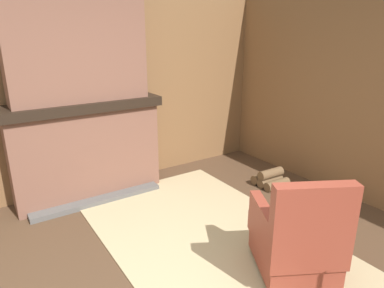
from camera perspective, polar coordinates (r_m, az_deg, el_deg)
name	(u,v)px	position (r m, az deg, el deg)	size (l,w,h in m)	color
wood_panel_wall_left	(75,92)	(4.46, -18.90, 8.16)	(0.06, 5.96, 2.53)	brown
fireplace_hearth	(87,150)	(4.37, -17.10, -0.91)	(0.65, 1.83, 1.20)	brown
chimney_breast	(76,42)	(4.16, -18.80, 15.73)	(0.39, 1.53, 1.31)	brown
area_rug	(233,256)	(3.33, 6.88, -18.10)	(3.74, 1.86, 0.01)	tan
armchair	(297,239)	(3.04, 17.04, -14.89)	(0.90, 0.87, 0.95)	brown
firewood_stack	(270,179)	(4.72, 12.93, -5.73)	(0.39, 0.38, 0.23)	brown
oil_lamp_vase	(16,98)	(4.13, -27.25, 6.85)	(0.12, 0.12, 0.27)	silver
storage_case	(130,90)	(4.47, -10.27, 8.81)	(0.15, 0.22, 0.12)	gray
decorative_plate_on_mantel	(80,91)	(4.27, -18.17, 8.44)	(0.06, 0.22, 0.22)	gold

